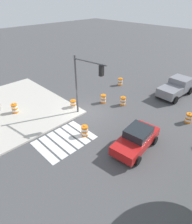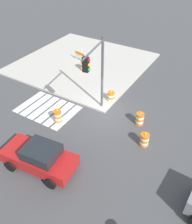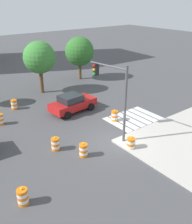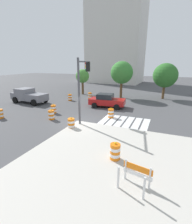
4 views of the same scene
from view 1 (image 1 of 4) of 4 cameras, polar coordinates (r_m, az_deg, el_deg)
The scene contains 13 objects.
ground_plane at distance 18.63m, azimuth -2.84°, elevation -0.23°, with size 120.00×120.00×0.00m, color #474749.
sidewalk_corner at distance 20.87m, azimuth -26.80°, elevation 0.08°, with size 12.00×12.00×0.15m, color #BCB7AD.
crosswalk_stripes at distance 15.50m, azimuth -9.44°, elevation -8.29°, with size 4.35×3.20×0.02m.
sports_car at distance 14.46m, azimuth 12.07°, elevation -7.91°, with size 4.47×2.49×1.63m.
pickup_truck at distance 23.52m, azimuth 23.23°, elevation 6.97°, with size 5.24×2.55×1.92m.
traffic_barrel_near_corner at distance 19.92m, azimuth 8.11°, elevation 3.28°, with size 0.56×0.56×1.02m.
traffic_barrel_median_near at distance 19.28m, azimuth -6.86°, elevation 2.34°, with size 0.56×0.56×1.02m.
traffic_barrel_median_far at distance 24.52m, azimuth 7.31°, elevation 9.03°, with size 0.56×0.56×1.02m.
traffic_barrel_far_curb at distance 15.53m, azimuth -3.43°, elevation -5.65°, with size 0.56×0.56×1.02m.
traffic_barrel_lane_center at distance 20.19m, azimuth 2.22°, elevation 4.01°, with size 0.56×0.56×1.02m.
traffic_barrel_opposite_curb at distance 18.95m, azimuth 26.13°, elevation -1.64°, with size 0.56×0.56×1.02m.
traffic_barrel_on_sidewalk at distance 19.77m, azimuth -23.29°, elevation 1.03°, with size 0.56×0.56×1.02m.
traffic_light_pole at distance 16.26m, azimuth -3.03°, elevation 10.25°, with size 0.82×3.26×5.50m.
Camera 1 is at (10.37, 11.87, 9.93)m, focal length 30.36 mm.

